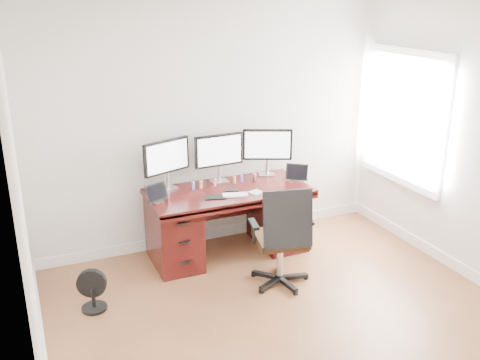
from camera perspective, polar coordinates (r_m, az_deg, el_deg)
name	(u,v)px	position (r m, az deg, el deg)	size (l,w,h in m)	color
ground	(314,348)	(4.54, 7.90, -17.31)	(4.50, 4.50, 0.00)	brown
back_wall	(213,124)	(5.84, -2.94, 5.95)	(4.00, 0.10, 2.70)	silver
desk	(228,219)	(5.76, -1.31, -4.15)	(1.70, 0.80, 0.75)	#3B0D0B
office_chair	(282,253)	(5.18, 4.45, -7.79)	(0.65, 0.65, 1.04)	black
floor_fan	(93,291)	(5.03, -15.43, -11.34)	(0.27, 0.23, 0.39)	black
monitor_left	(167,158)	(5.57, -7.83, 2.31)	(0.53, 0.22, 0.53)	silver
monitor_center	(219,152)	(5.74, -2.26, 3.00)	(0.55, 0.15, 0.53)	silver
monitor_right	(267,146)	(5.96, 2.94, 3.62)	(0.52, 0.25, 0.53)	silver
tablet_left	(157,194)	(5.31, -8.86, -1.46)	(0.25, 0.15, 0.19)	silver
tablet_right	(297,174)	(5.86, 6.12, 0.69)	(0.23, 0.20, 0.19)	silver
keyboard	(235,195)	(5.43, -0.51, -1.60)	(0.26, 0.11, 0.01)	white
trackpad	(256,192)	(5.51, 1.76, -1.32)	(0.13, 0.13, 0.01)	silver
drawing_tablet	(215,197)	(5.39, -2.65, -1.83)	(0.21, 0.13, 0.01)	black
phone	(232,190)	(5.57, -0.85, -1.10)	(0.14, 0.07, 0.01)	black
figurine_blue	(193,185)	(5.61, -5.01, -0.53)	(0.04, 0.04, 0.09)	#6B95F2
figurine_orange	(201,184)	(5.64, -4.18, -0.41)	(0.04, 0.04, 0.09)	#F6A75F
figurine_pink	(215,182)	(5.69, -2.69, -0.20)	(0.04, 0.04, 0.09)	pink
figurine_yellow	(234,179)	(5.77, -0.61, 0.09)	(0.04, 0.04, 0.09)	tan
figurine_purple	(242,178)	(5.80, 0.21, 0.21)	(0.04, 0.04, 0.09)	#B460E5
figurine_brown	(255,176)	(5.86, 1.57, 0.40)	(0.04, 0.04, 0.09)	brown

